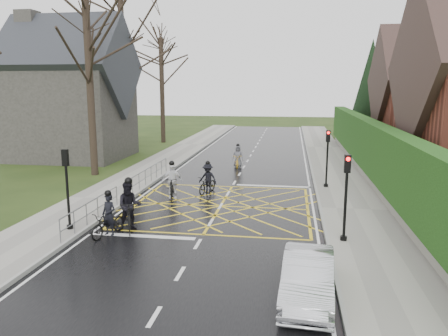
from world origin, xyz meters
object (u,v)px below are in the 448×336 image
(cyclist_lead, at_px, (238,159))
(car, at_px, (308,277))
(cyclist_mid, at_px, (208,181))
(cyclist_rear, at_px, (108,221))
(cyclist_front, at_px, (172,185))
(cyclist_back, at_px, (129,211))

(cyclist_lead, xyz_separation_m, car, (4.10, -18.31, 0.04))
(cyclist_mid, relative_size, cyclist_lead, 1.06)
(cyclist_mid, distance_m, car, 11.93)
(cyclist_lead, bearing_deg, cyclist_rear, -107.02)
(cyclist_rear, bearing_deg, cyclist_front, 98.24)
(cyclist_mid, bearing_deg, cyclist_lead, 100.69)
(cyclist_back, bearing_deg, cyclist_front, 64.38)
(cyclist_front, height_order, car, cyclist_front)
(cyclist_front, distance_m, car, 11.41)
(cyclist_rear, relative_size, cyclist_back, 0.87)
(cyclist_rear, distance_m, car, 8.15)
(cyclist_rear, bearing_deg, cyclist_back, 69.64)
(cyclist_rear, distance_m, cyclist_back, 0.93)
(cyclist_mid, bearing_deg, cyclist_rear, -92.85)
(cyclist_front, relative_size, car, 0.53)
(cyclist_rear, xyz_separation_m, cyclist_lead, (3.07, 14.44, 0.00))
(cyclist_mid, distance_m, cyclist_front, 2.09)
(cyclist_rear, height_order, car, cyclist_rear)
(cyclist_rear, height_order, cyclist_lead, cyclist_rear)
(cyclist_lead, bearing_deg, cyclist_back, -105.44)
(cyclist_mid, relative_size, car, 0.50)
(cyclist_rear, distance_m, cyclist_mid, 7.47)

